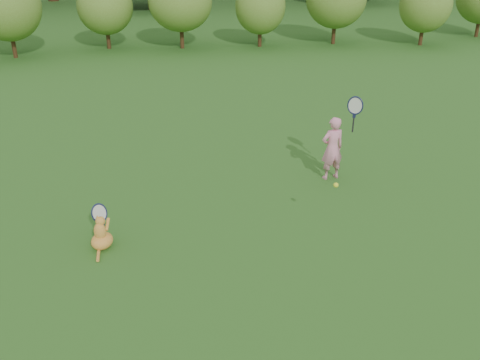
{
  "coord_description": "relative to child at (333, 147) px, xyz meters",
  "views": [
    {
      "loc": [
        -0.92,
        -6.38,
        4.26
      ],
      "look_at": [
        0.2,
        0.8,
        0.7
      ],
      "focal_mm": 40.0,
      "sensor_mm": 36.0,
      "label": 1
    }
  ],
  "objects": [
    {
      "name": "ground",
      "position": [
        -2.07,
        -2.04,
        -0.61
      ],
      "size": [
        100.0,
        100.0,
        0.0
      ],
      "primitive_type": "plane",
      "color": "#205217",
      "rests_on": "ground"
    },
    {
      "name": "shrub_row",
      "position": [
        -2.07,
        10.96,
        0.79
      ],
      "size": [
        28.0,
        3.0,
        2.8
      ],
      "primitive_type": null,
      "color": "#5B7123",
      "rests_on": "ground"
    },
    {
      "name": "child",
      "position": [
        0.0,
        0.0,
        0.0
      ],
      "size": [
        0.66,
        0.43,
        1.75
      ],
      "rotation": [
        0.0,
        0.0,
        3.34
      ],
      "color": "pink",
      "rests_on": "ground"
    },
    {
      "name": "cat",
      "position": [
        -3.95,
        -1.68,
        -0.35
      ],
      "size": [
        0.51,
        0.78,
        0.68
      ],
      "rotation": [
        0.0,
        0.0,
        -0.41
      ],
      "color": "orange",
      "rests_on": "ground"
    },
    {
      "name": "tennis_ball",
      "position": [
        -0.59,
        -1.91,
        0.24
      ],
      "size": [
        0.07,
        0.07,
        0.07
      ],
      "color": "#CDD519",
      "rests_on": "ground"
    }
  ]
}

